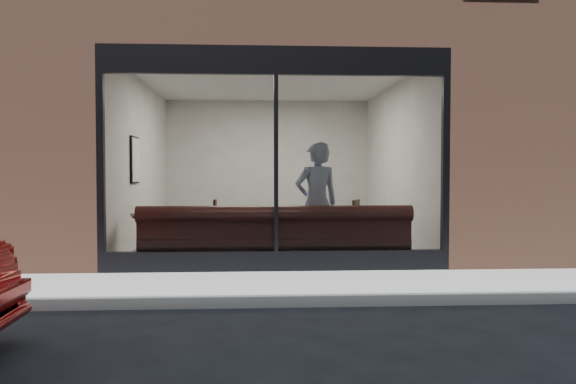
{
  "coord_description": "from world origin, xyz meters",
  "views": [
    {
      "loc": [
        -0.27,
        -5.92,
        1.42
      ],
      "look_at": [
        0.19,
        2.4,
        1.13
      ],
      "focal_mm": 35.0,
      "sensor_mm": 36.0,
      "label": 1
    }
  ],
  "objects": [
    {
      "name": "host_building_pier_right",
      "position": [
        3.75,
        8.0,
        1.6
      ],
      "size": [
        2.5,
        12.0,
        3.2
      ],
      "primitive_type": "cube",
      "color": "brown",
      "rests_on": "ground"
    },
    {
      "name": "sidewalk_near",
      "position": [
        0.0,
        1.0,
        0.01
      ],
      "size": [
        40.0,
        2.0,
        0.01
      ],
      "primitive_type": "cube",
      "color": "gray",
      "rests_on": "ground"
    },
    {
      "name": "cafe_wall_right",
      "position": [
        2.49,
        5.0,
        1.6
      ],
      "size": [
        0.0,
        6.0,
        6.0
      ],
      "primitive_type": "plane",
      "rotation": [
        1.57,
        0.0,
        -1.57
      ],
      "color": "beige",
      "rests_on": "ground"
    },
    {
      "name": "host_building_pier_left",
      "position": [
        -3.75,
        8.0,
        1.6
      ],
      "size": [
        2.5,
        12.0,
        3.2
      ],
      "primitive_type": "cube",
      "color": "brown",
      "rests_on": "ground"
    },
    {
      "name": "ground",
      "position": [
        0.0,
        0.0,
        0.0
      ],
      "size": [
        120.0,
        120.0,
        0.0
      ],
      "primitive_type": "plane",
      "color": "black",
      "rests_on": "ground"
    },
    {
      "name": "cafe_chair_right",
      "position": [
        1.25,
        3.69,
        0.24
      ],
      "size": [
        0.56,
        0.56,
        0.04
      ],
      "primitive_type": "cube",
      "rotation": [
        0.0,
        0.0,
        2.75
      ],
      "color": "black",
      "rests_on": "cafe_floor"
    },
    {
      "name": "cafe_table_right",
      "position": [
        1.42,
        3.56,
        0.74
      ],
      "size": [
        0.71,
        0.71,
        0.04
      ],
      "primitive_type": "cube",
      "rotation": [
        0.0,
        0.0,
        0.01
      ],
      "color": "black",
      "rests_on": "cafe_floor"
    },
    {
      "name": "cafe_ceiling",
      "position": [
        0.0,
        5.0,
        3.19
      ],
      "size": [
        6.0,
        6.0,
        0.0
      ],
      "primitive_type": "plane",
      "rotation": [
        3.14,
        0.0,
        0.0
      ],
      "color": "white",
      "rests_on": "host_building_upper"
    },
    {
      "name": "storefront_glass",
      "position": [
        0.0,
        2.02,
        1.55
      ],
      "size": [
        4.8,
        0.0,
        4.8
      ],
      "primitive_type": "plane",
      "rotation": [
        1.57,
        0.0,
        0.0
      ],
      "color": "white",
      "rests_on": "storefront_kick"
    },
    {
      "name": "cafe_wall_left",
      "position": [
        -2.49,
        5.0,
        1.6
      ],
      "size": [
        0.0,
        6.0,
        6.0
      ],
      "primitive_type": "plane",
      "rotation": [
        1.57,
        0.0,
        1.57
      ],
      "color": "beige",
      "rests_on": "ground"
    },
    {
      "name": "cafe_chair_left",
      "position": [
        -1.19,
        3.93,
        0.24
      ],
      "size": [
        0.47,
        0.47,
        0.04
      ],
      "primitive_type": "cube",
      "rotation": [
        0.0,
        0.0,
        3.15
      ],
      "color": "black",
      "rests_on": "cafe_floor"
    },
    {
      "name": "cafe_wall_back",
      "position": [
        0.0,
        7.99,
        1.6
      ],
      "size": [
        5.0,
        0.0,
        5.0
      ],
      "primitive_type": "plane",
      "rotation": [
        1.57,
        0.0,
        0.0
      ],
      "color": "beige",
      "rests_on": "ground"
    },
    {
      "name": "storefront_kick",
      "position": [
        0.0,
        2.05,
        0.15
      ],
      "size": [
        5.0,
        0.1,
        0.3
      ],
      "primitive_type": "cube",
      "color": "black",
      "rests_on": "ground"
    },
    {
      "name": "storefront_header",
      "position": [
        0.0,
        2.05,
        3.0
      ],
      "size": [
        5.0,
        0.1,
        0.4
      ],
      "primitive_type": "cube",
      "color": "black",
      "rests_on": "host_building_upper"
    },
    {
      "name": "storefront_mullion",
      "position": [
        0.0,
        2.05,
        1.55
      ],
      "size": [
        0.06,
        0.1,
        2.5
      ],
      "primitive_type": "cube",
      "color": "black",
      "rests_on": "storefront_kick"
    },
    {
      "name": "wall_poster",
      "position": [
        -2.45,
        4.32,
        1.65
      ],
      "size": [
        0.02,
        0.59,
        0.78
      ],
      "primitive_type": "cube",
      "color": "white",
      "rests_on": "cafe_wall_left"
    },
    {
      "name": "cafe_floor",
      "position": [
        0.0,
        5.0,
        0.02
      ],
      "size": [
        6.0,
        6.0,
        0.0
      ],
      "primitive_type": "plane",
      "color": "#2D2D30",
      "rests_on": "ground"
    },
    {
      "name": "person",
      "position": [
        0.65,
        2.66,
        0.94
      ],
      "size": [
        0.78,
        0.61,
        1.89
      ],
      "primitive_type": "imported",
      "rotation": [
        0.0,
        0.0,
        3.39
      ],
      "color": "#A0B4D6",
      "rests_on": "cafe_floor"
    },
    {
      "name": "cafe_table_left",
      "position": [
        -1.92,
        3.0,
        0.74
      ],
      "size": [
        0.78,
        0.78,
        0.04
      ],
      "primitive_type": "cube",
      "rotation": [
        0.0,
        0.0,
        0.29
      ],
      "color": "black",
      "rests_on": "cafe_floor"
    },
    {
      "name": "kerb_near",
      "position": [
        0.0,
        -0.05,
        0.06
      ],
      "size": [
        40.0,
        0.1,
        0.12
      ],
      "primitive_type": "cube",
      "color": "gray",
      "rests_on": "ground"
    },
    {
      "name": "host_building_backfill",
      "position": [
        0.0,
        11.0,
        1.6
      ],
      "size": [
        5.0,
        6.0,
        3.2
      ],
      "primitive_type": "cube",
      "color": "brown",
      "rests_on": "ground"
    },
    {
      "name": "banquette",
      "position": [
        0.0,
        2.45,
        0.23
      ],
      "size": [
        4.0,
        0.55,
        0.45
      ],
      "primitive_type": "cube",
      "color": "#351513",
      "rests_on": "cafe_floor"
    }
  ]
}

